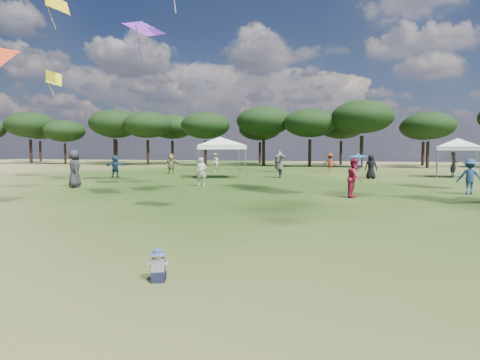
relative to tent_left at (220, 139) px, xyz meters
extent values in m
plane|color=#2B4715|center=(6.71, -23.31, -2.70)|extent=(140.00, 140.00, 0.00)
cylinder|color=black|center=(-36.11, 21.78, -0.94)|extent=(0.40, 0.40, 3.51)
ellipsoid|color=black|center=(-36.11, 21.78, 2.92)|extent=(6.82, 6.82, 3.68)
cylinder|color=black|center=(-30.25, 21.79, -1.24)|extent=(0.33, 0.33, 2.92)
ellipsoid|color=black|center=(-30.25, 21.79, 1.97)|extent=(5.67, 5.67, 3.06)
cylinder|color=black|center=(-22.35, 21.98, -0.95)|extent=(0.40, 0.40, 3.49)
ellipsoid|color=black|center=(-22.35, 21.98, 2.89)|extent=(6.79, 6.79, 3.66)
cylinder|color=black|center=(-17.21, 21.70, -1.04)|extent=(0.38, 0.38, 3.32)
ellipsoid|color=black|center=(-17.21, 21.70, 2.61)|extent=(6.44, 6.44, 3.47)
cylinder|color=black|center=(-8.80, 20.99, -1.13)|extent=(0.36, 0.36, 3.14)
ellipsoid|color=black|center=(-8.80, 20.99, 2.33)|extent=(6.11, 6.11, 3.29)
cylinder|color=black|center=(-1.68, 22.50, -0.97)|extent=(0.40, 0.40, 3.46)
ellipsoid|color=black|center=(-1.68, 22.50, 2.84)|extent=(6.73, 6.73, 3.63)
cylinder|color=black|center=(4.13, 21.32, -1.10)|extent=(0.37, 0.37, 3.21)
ellipsoid|color=black|center=(4.13, 21.32, 2.44)|extent=(6.24, 6.24, 3.36)
cylinder|color=black|center=(9.97, 20.86, -0.92)|extent=(0.41, 0.41, 3.56)
ellipsoid|color=black|center=(9.97, 20.86, 2.99)|extent=(6.91, 6.91, 3.73)
cylinder|color=black|center=(16.90, 21.20, -1.26)|extent=(0.33, 0.33, 2.88)
ellipsoid|color=black|center=(16.90, 21.20, 1.91)|extent=(5.60, 5.60, 3.02)
cylinder|color=black|center=(-42.22, 30.48, -0.92)|extent=(0.41, 0.41, 3.56)
ellipsoid|color=black|center=(-42.22, 30.48, 3.00)|extent=(6.92, 6.92, 3.73)
cylinder|color=black|center=(-27.38, 30.25, -0.89)|extent=(0.41, 0.41, 3.62)
ellipsoid|color=black|center=(-27.38, 30.25, 3.09)|extent=(7.03, 7.03, 3.79)
cylinder|color=black|center=(-16.69, 28.25, -1.02)|extent=(0.39, 0.39, 3.37)
ellipsoid|color=black|center=(-16.69, 28.25, 2.69)|extent=(6.54, 6.54, 3.53)
cylinder|color=black|center=(-3.81, 30.00, -1.14)|extent=(0.36, 0.36, 3.11)
ellipsoid|color=black|center=(-3.81, 30.00, 2.28)|extent=(6.05, 6.05, 3.26)
cylinder|color=black|center=(7.54, 29.21, -1.10)|extent=(0.37, 0.37, 3.20)
ellipsoid|color=black|center=(7.54, 29.21, 2.42)|extent=(6.21, 6.21, 3.35)
cylinder|color=black|center=(17.53, 28.03, -1.20)|extent=(0.34, 0.34, 2.99)
ellipsoid|color=black|center=(17.53, 28.03, 2.09)|extent=(5.81, 5.81, 3.13)
cylinder|color=gray|center=(-0.80, -2.04, -1.63)|extent=(0.06, 0.06, 2.15)
cylinder|color=gray|center=(2.04, -0.80, -1.63)|extent=(0.06, 0.06, 2.15)
cylinder|color=gray|center=(-2.04, 0.80, -1.63)|extent=(0.06, 0.06, 2.15)
cylinder|color=gray|center=(0.80, 2.04, -1.63)|extent=(0.06, 0.06, 2.15)
cube|color=white|center=(0.00, 0.00, -0.60)|extent=(4.28, 4.28, 0.25)
pyramid|color=white|center=(0.00, 0.00, 0.12)|extent=(6.07, 6.07, 0.60)
cylinder|color=gray|center=(14.55, 3.75, -1.66)|extent=(0.06, 0.06, 2.08)
cylinder|color=gray|center=(17.03, 3.32, -1.66)|extent=(0.06, 0.06, 2.08)
cylinder|color=gray|center=(14.97, 6.23, -1.66)|extent=(0.06, 0.06, 2.08)
cylinder|color=gray|center=(17.46, 5.81, -1.66)|extent=(0.06, 0.06, 2.08)
cube|color=white|center=(16.00, 4.78, -0.67)|extent=(3.09, 3.09, 0.25)
pyramid|color=white|center=(16.00, 4.78, 0.05)|extent=(5.38, 5.38, 0.60)
cube|color=black|center=(6.08, -21.37, -2.62)|extent=(0.25, 0.25, 0.15)
cube|color=black|center=(5.96, -21.26, -2.66)|extent=(0.13, 0.19, 0.08)
cube|color=black|center=(6.09, -21.21, -2.66)|extent=(0.13, 0.19, 0.08)
cube|color=white|center=(6.08, -21.37, -2.46)|extent=(0.22, 0.19, 0.20)
cylinder|color=white|center=(5.95, -21.37, -2.46)|extent=(0.13, 0.20, 0.12)
cylinder|color=white|center=(6.17, -21.28, -2.46)|extent=(0.13, 0.20, 0.12)
sphere|color=#E0B293|center=(6.08, -21.37, -2.33)|extent=(0.13, 0.13, 0.13)
cone|color=#556CC7|center=(6.08, -21.37, -2.30)|extent=(0.22, 0.22, 0.02)
cylinder|color=#556CC7|center=(6.08, -21.37, -2.26)|extent=(0.15, 0.15, 0.06)
imported|color=maroon|center=(7.04, 9.42, -1.87)|extent=(1.12, 0.72, 1.65)
imported|color=navy|center=(13.70, -7.33, -1.93)|extent=(1.07, 0.71, 1.54)
imported|color=#284E79|center=(9.40, 10.98, -1.85)|extent=(2.11, 1.52, 1.71)
imported|color=navy|center=(-7.26, -1.58, -1.92)|extent=(1.52, 0.80, 1.57)
imported|color=olive|center=(-5.33, 3.47, -1.87)|extent=(1.61, 0.97, 1.65)
imported|color=#29282D|center=(-4.83, -9.06, -1.74)|extent=(1.09, 1.11, 1.93)
imported|color=#A21B37|center=(8.91, -9.88, -1.91)|extent=(0.73, 0.86, 1.58)
imported|color=#2F3034|center=(16.05, 5.84, -1.80)|extent=(0.69, 0.79, 1.81)
imported|color=silver|center=(-3.11, 8.00, -1.87)|extent=(0.63, 0.81, 1.65)
imported|color=#515256|center=(3.97, 0.96, -1.74)|extent=(1.58, 2.40, 1.92)
imported|color=beige|center=(1.09, -6.50, -1.94)|extent=(0.63, 0.50, 1.52)
imported|color=black|center=(10.07, 1.23, -1.89)|extent=(0.85, 0.60, 1.63)
plane|color=gold|center=(-8.04, -6.06, 7.78)|extent=(1.93, 2.39, 1.53)
plane|color=yellow|center=(-10.07, -4.08, 3.92)|extent=(1.31, 1.67, 1.22)
plane|color=purple|center=(-1.97, -6.82, 5.66)|extent=(2.26, 1.98, 1.47)
camera|label=1|loc=(8.71, -26.51, -0.82)|focal=30.00mm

